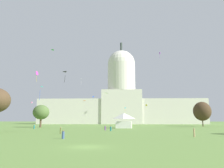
{
  "coord_description": "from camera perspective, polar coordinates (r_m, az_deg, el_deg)",
  "views": [
    {
      "loc": [
        4.25,
        -30.07,
        3.48
      ],
      "look_at": [
        0.25,
        92.07,
        22.62
      ],
      "focal_mm": 36.53,
      "sensor_mm": 36.0,
      "label": 1
    }
  ],
  "objects": [
    {
      "name": "person_olive_back_left",
      "position": [
        58.34,
        -12.74,
        -11.35
      ],
      "size": [
        0.46,
        0.46,
        1.68
      ],
      "rotation": [
        0.0,
        0.0,
        1.2
      ],
      "color": "olive",
      "rests_on": "ground_plane"
    },
    {
      "name": "kite_cyan_low",
      "position": [
        162.52,
        3.33,
        -6.04
      ],
      "size": [
        0.9,
        0.9,
        3.88
      ],
      "rotation": [
        0.0,
        0.0,
        0.71
      ],
      "color": "#33BCDB"
    },
    {
      "name": "kite_gold_low",
      "position": [
        112.01,
        -18.17,
        -5.54
      ],
      "size": [
        1.51,
        1.08,
        2.47
      ],
      "rotation": [
        0.0,
        0.0,
        0.45
      ],
      "color": "gold"
    },
    {
      "name": "kite_pink_low",
      "position": [
        116.83,
        -19.47,
        -4.38
      ],
      "size": [
        0.88,
        0.87,
        0.68
      ],
      "rotation": [
        0.0,
        0.0,
        5.48
      ],
      "color": "pink"
    },
    {
      "name": "kite_violet_high",
      "position": [
        161.68,
        11.88,
        7.56
      ],
      "size": [
        0.97,
        1.0,
        4.13
      ],
      "rotation": [
        0.0,
        0.0,
        5.82
      ],
      "color": "purple"
    },
    {
      "name": "tree_west_mid",
      "position": [
        109.83,
        -17.33,
        -6.77
      ],
      "size": [
        8.57,
        8.51,
        10.17
      ],
      "color": "brown",
      "rests_on": "ground_plane"
    },
    {
      "name": "person_purple_mid_left",
      "position": [
        77.13,
        -1.72,
        -10.96
      ],
      "size": [
        0.52,
        0.52,
        1.55
      ],
      "rotation": [
        0.0,
        0.0,
        0.34
      ],
      "color": "#703D93",
      "rests_on": "ground_plane"
    },
    {
      "name": "person_teal_edge_west",
      "position": [
        71.49,
        -0.32,
        -11.14
      ],
      "size": [
        0.53,
        0.53,
        1.54
      ],
      "rotation": [
        0.0,
        0.0,
        2.9
      ],
      "color": "#1E757A",
      "rests_on": "ground_plane"
    },
    {
      "name": "kite_white_mid",
      "position": [
        143.97,
        -7.58,
        1.07
      ],
      "size": [
        1.2,
        1.57,
        3.42
      ],
      "rotation": [
        0.0,
        0.0,
        1.14
      ],
      "color": "white"
    },
    {
      "name": "kite_green_mid",
      "position": [
        93.91,
        -14.42,
        8.22
      ],
      "size": [
        1.26,
        1.36,
        0.42
      ],
      "rotation": [
        0.0,
        0.0,
        1.03
      ],
      "color": "green"
    },
    {
      "name": "tree_east_mid",
      "position": [
        127.81,
        21.63,
        -6.36
      ],
      "size": [
        10.82,
        10.86,
        12.68
      ],
      "color": "#42301E",
      "rests_on": "ground_plane"
    },
    {
      "name": "kite_black_low",
      "position": [
        62.15,
        -11.5,
        2.39
      ],
      "size": [
        1.25,
        1.08,
        2.43
      ],
      "rotation": [
        0.0,
        0.0,
        2.84
      ],
      "color": "black"
    },
    {
      "name": "kite_orange_low",
      "position": [
        76.14,
        -7.23,
        -4.45
      ],
      "size": [
        1.49,
        1.7,
        0.31
      ],
      "rotation": [
        0.0,
        0.0,
        5.37
      ],
      "color": "orange"
    },
    {
      "name": "kite_turquoise_low",
      "position": [
        75.26,
        -17.71,
        -0.98
      ],
      "size": [
        1.13,
        1.65,
        4.22
      ],
      "rotation": [
        0.0,
        0.0,
        4.56
      ],
      "color": "teal"
    },
    {
      "name": "event_tent",
      "position": [
        95.29,
        3.0,
        -9.11
      ],
      "size": [
        7.19,
        6.62,
        6.16
      ],
      "rotation": [
        0.0,
        0.0,
        -0.09
      ],
      "color": "white",
      "rests_on": "ground_plane"
    },
    {
      "name": "person_denim_near_tree_east",
      "position": [
        43.77,
        -12.13,
        -12.35
      ],
      "size": [
        0.67,
        0.67,
        1.58
      ],
      "rotation": [
        0.0,
        0.0,
        0.69
      ],
      "color": "#3D5684",
      "rests_on": "ground_plane"
    },
    {
      "name": "ground_plane",
      "position": [
        30.57,
        -6.37,
        -15.39
      ],
      "size": [
        800.0,
        800.0,
        0.0
      ],
      "primitive_type": "plane",
      "color": "olive"
    },
    {
      "name": "kite_magenta_mid",
      "position": [
        84.23,
        -18.27,
        2.42
      ],
      "size": [
        0.83,
        1.22,
        3.89
      ],
      "rotation": [
        0.0,
        0.0,
        3.4
      ],
      "color": "#D1339E"
    },
    {
      "name": "kite_lime_low",
      "position": [
        104.55,
        -1.22,
        -2.42
      ],
      "size": [
        1.56,
        1.76,
        0.14
      ],
      "rotation": [
        0.0,
        0.0,
        0.91
      ],
      "color": "#8CD133"
    },
    {
      "name": "capitol_building",
      "position": [
        186.52,
        2.41,
        -4.16
      ],
      "size": [
        132.66,
        22.66,
        68.05
      ],
      "color": "beige",
      "rests_on": "ground_plane"
    },
    {
      "name": "kite_blue_mid",
      "position": [
        164.29,
        -4.73,
        -3.23
      ],
      "size": [
        0.94,
        0.46,
        2.72
      ],
      "rotation": [
        0.0,
        0.0,
        5.58
      ],
      "color": "blue"
    },
    {
      "name": "person_tan_lawn_far_right",
      "position": [
        50.15,
        19.87,
        -11.43
      ],
      "size": [
        0.34,
        0.34,
        1.76
      ],
      "rotation": [
        0.0,
        0.0,
        3.15
      ],
      "color": "tan",
      "rests_on": "ground_plane"
    },
    {
      "name": "person_teal_near_tree_west",
      "position": [
        92.41,
        -18.89,
        -10.14
      ],
      "size": [
        0.61,
        0.61,
        1.63
      ],
      "rotation": [
        0.0,
        0.0,
        4.29
      ],
      "color": "#1E757A",
      "rests_on": "ground_plane"
    },
    {
      "name": "kite_yellow_low",
      "position": [
        136.84,
        8.59,
        -5.32
      ],
      "size": [
        0.95,
        0.98,
        2.51
      ],
      "rotation": [
        0.0,
        0.0,
        4.89
      ],
      "color": "yellow"
    }
  ]
}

